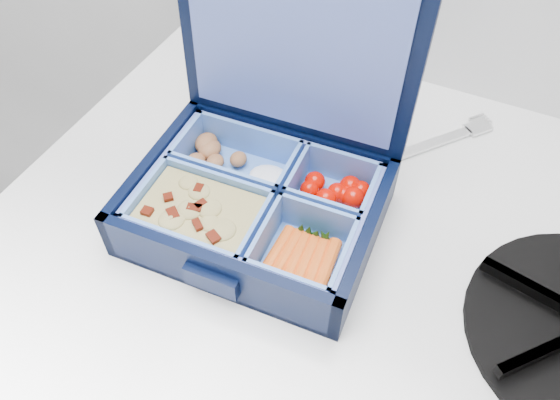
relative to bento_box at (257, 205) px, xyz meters
The scene contains 3 objects.
bento_box is the anchor object (origin of this frame).
burner_grate_rear 0.26m from the bento_box, 106.67° to the left, with size 0.17×0.17×0.02m, color black.
fork 0.20m from the bento_box, 55.86° to the left, with size 0.02×0.17×0.01m, color silver, non-canonical shape.
Camera 1 is at (-0.36, 1.36, 1.38)m, focal length 35.00 mm.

